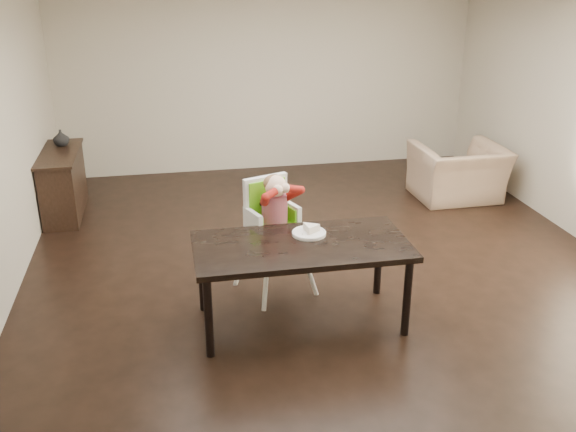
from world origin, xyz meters
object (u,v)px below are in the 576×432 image
object	(u,v)px
high_chair	(273,210)
armchair	(459,164)
dining_table	(301,252)
sideboard	(63,183)

from	to	relation	value
high_chair	armchair	size ratio (longest dim) A/B	1.06
high_chair	dining_table	bearing A→B (deg)	-98.63
high_chair	armchair	xyz separation A→B (m)	(2.78, 1.99, -0.34)
armchair	sideboard	bearing A→B (deg)	-5.83
dining_table	armchair	size ratio (longest dim) A/B	1.64
dining_table	sideboard	xyz separation A→B (m)	(-2.32, 3.05, -0.27)
dining_table	high_chair	world-z (taller)	high_chair
dining_table	sideboard	distance (m)	3.84
dining_table	sideboard	size ratio (longest dim) A/B	1.43
dining_table	high_chair	bearing A→B (deg)	101.41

